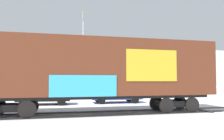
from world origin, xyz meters
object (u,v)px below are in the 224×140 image
at_px(parked_car_blue, 115,93).
at_px(freight_car, 100,69).
at_px(flagpole, 83,42).
at_px(parked_car_black, 44,94).

bearing_deg(parked_car_blue, freight_car, -114.63).
distance_m(freight_car, parked_car_blue, 6.74).
distance_m(freight_car, flagpole, 12.53).
bearing_deg(parked_car_black, freight_car, -61.83).
height_order(flagpole, parked_car_black, flagpole).
distance_m(flagpole, parked_car_black, 8.98).
bearing_deg(freight_car, flagpole, 86.24).
xyz_separation_m(freight_car, parked_car_black, (-3.22, 6.01, -1.78)).
height_order(parked_car_black, parked_car_blue, parked_car_blue).
relative_size(freight_car, parked_car_black, 3.21).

